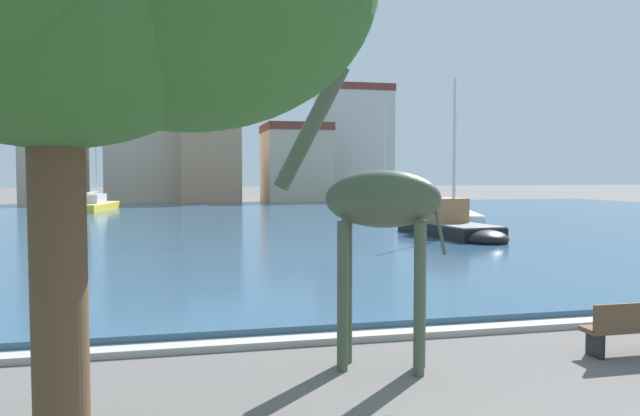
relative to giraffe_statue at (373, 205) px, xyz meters
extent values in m
cube|color=#2D5170|center=(0.98, 27.67, -2.44)|extent=(82.29, 51.49, 0.25)
cube|color=#ADA89E|center=(0.98, 1.68, -2.51)|extent=(82.29, 0.50, 0.12)
cylinder|color=#3D4C38|center=(-0.49, -0.02, -1.40)|extent=(0.17, 0.17, 2.33)
cylinder|color=#3D4C38|center=(-0.30, 0.38, -1.40)|extent=(0.17, 0.17, 2.33)
cylinder|color=#3D4C38|center=(0.57, -0.51, -1.40)|extent=(0.17, 0.17, 2.33)
cylinder|color=#3D4C38|center=(0.76, -0.11, -1.40)|extent=(0.17, 0.17, 2.33)
ellipsoid|color=#3D4C38|center=(0.14, -0.06, 0.10)|extent=(1.92, 1.37, 0.89)
cylinder|color=#3D4C38|center=(-0.88, 0.41, 1.21)|extent=(1.21, 0.74, 1.99)
ellipsoid|color=#3D4C38|center=(-1.34, 0.62, 2.14)|extent=(0.62, 0.50, 0.30)
cone|color=#3D4C38|center=(-1.37, 0.56, 2.38)|extent=(0.06, 0.06, 0.17)
cone|color=#3D4C38|center=(-1.30, 0.69, 2.38)|extent=(0.06, 0.06, 0.17)
cylinder|color=#3D4C38|center=(0.91, -0.42, -0.28)|extent=(0.25, 0.15, 0.94)
cube|color=gold|center=(-8.98, 41.75, -2.19)|extent=(3.27, 7.50, 0.76)
ellipsoid|color=gold|center=(-8.38, 45.14, -2.19)|extent=(2.25, 2.82, 0.72)
cube|color=#DFCD77|center=(-8.98, 41.75, -1.78)|extent=(3.21, 7.35, 0.06)
cube|color=silver|center=(-9.07, 41.21, -1.40)|extent=(1.85, 2.75, 0.70)
cylinder|color=silver|center=(-8.88, 42.28, 1.61)|extent=(0.12, 0.12, 6.84)
cylinder|color=silver|center=(-9.11, 41.03, -0.91)|extent=(0.52, 2.51, 0.08)
cube|color=black|center=(9.16, 16.97, -2.17)|extent=(2.62, 6.37, 0.80)
ellipsoid|color=black|center=(9.42, 14.03, -2.17)|extent=(2.06, 2.33, 0.76)
cube|color=slate|center=(9.16, 16.97, -1.74)|extent=(2.57, 6.24, 0.06)
cube|color=#9E7047|center=(9.12, 17.43, -1.16)|extent=(1.65, 2.29, 1.09)
cylinder|color=silver|center=(9.20, 16.51, 1.49)|extent=(0.12, 0.12, 6.52)
cylinder|color=silver|center=(9.11, 17.59, -0.87)|extent=(0.27, 2.17, 0.08)
cube|color=white|center=(13.08, 24.38, -2.18)|extent=(4.46, 7.78, 0.77)
ellipsoid|color=white|center=(14.20, 27.75, -2.18)|extent=(2.72, 3.11, 0.73)
cube|color=silver|center=(13.08, 24.38, -1.77)|extent=(4.37, 7.63, 0.06)
cylinder|color=silver|center=(13.26, 24.91, 1.24)|extent=(0.12, 0.12, 6.06)
cylinder|color=silver|center=(12.85, 23.68, -0.90)|extent=(0.90, 2.50, 0.08)
cube|color=navy|center=(14.15, 39.70, -2.20)|extent=(1.88, 5.30, 0.73)
ellipsoid|color=navy|center=(14.25, 42.18, -2.20)|extent=(1.58, 1.89, 0.69)
cube|color=slate|center=(14.15, 39.70, -1.81)|extent=(1.84, 5.19, 0.06)
cylinder|color=silver|center=(14.17, 40.09, 2.36)|extent=(0.12, 0.12, 8.39)
cylinder|color=silver|center=(14.13, 39.18, -0.94)|extent=(0.15, 1.83, 0.08)
cylinder|color=brown|center=(-3.99, -3.34, -0.74)|extent=(0.49, 0.49, 3.66)
cube|color=brown|center=(4.53, -0.27, -2.12)|extent=(1.80, 0.44, 0.08)
cube|color=black|center=(3.81, -0.27, -2.34)|extent=(0.08, 0.40, 0.45)
cube|color=#C6B293|center=(-14.59, 57.61, 3.19)|extent=(5.96, 5.21, 11.52)
cube|color=#42424C|center=(-14.59, 57.61, 9.35)|extent=(6.08, 5.31, 0.80)
cube|color=#C6B293|center=(-5.91, 58.80, 2.96)|extent=(7.77, 6.38, 11.05)
cube|color=#51281E|center=(-5.91, 58.80, 8.88)|extent=(7.93, 6.50, 0.80)
cube|color=tan|center=(0.63, 55.47, 1.96)|extent=(5.86, 6.89, 9.06)
cube|color=#42424C|center=(0.63, 55.47, 6.89)|extent=(5.98, 7.03, 0.80)
cube|color=#C6B293|center=(9.69, 56.01, 1.20)|extent=(6.64, 7.48, 7.53)
cube|color=brown|center=(9.69, 56.01, 5.37)|extent=(6.77, 7.63, 0.80)
cube|color=beige|center=(17.08, 59.23, 3.60)|extent=(8.14, 5.11, 12.33)
cube|color=brown|center=(17.08, 59.23, 10.16)|extent=(8.30, 5.21, 0.80)
camera|label=1|loc=(-3.00, -9.15, 0.48)|focal=34.89mm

